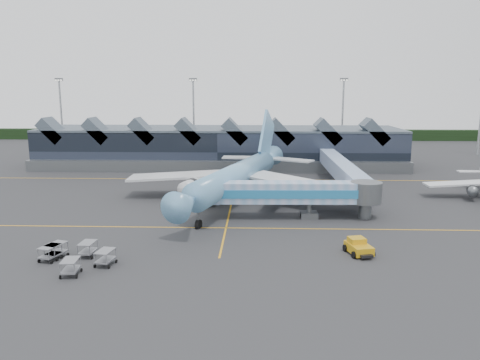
{
  "coord_description": "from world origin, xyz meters",
  "views": [
    {
      "loc": [
        4.17,
        -70.63,
        18.91
      ],
      "look_at": [
        1.62,
        1.48,
        5.0
      ],
      "focal_mm": 35.0,
      "sensor_mm": 36.0,
      "label": 1
    }
  ],
  "objects_px": {
    "pushback_tug": "(359,247)",
    "fuel_truck": "(201,189)",
    "main_airliner": "(239,175)",
    "jet_bridge": "(301,193)"
  },
  "relations": [
    {
      "from": "pushback_tug",
      "to": "fuel_truck",
      "type": "bearing_deg",
      "value": 115.72
    },
    {
      "from": "main_airliner",
      "to": "pushback_tug",
      "type": "relative_size",
      "value": 10.58
    },
    {
      "from": "main_airliner",
      "to": "fuel_truck",
      "type": "height_order",
      "value": "main_airliner"
    },
    {
      "from": "main_airliner",
      "to": "jet_bridge",
      "type": "height_order",
      "value": "main_airliner"
    },
    {
      "from": "jet_bridge",
      "to": "fuel_truck",
      "type": "bearing_deg",
      "value": 144.72
    },
    {
      "from": "main_airliner",
      "to": "fuel_truck",
      "type": "bearing_deg",
      "value": -160.04
    },
    {
      "from": "jet_bridge",
      "to": "pushback_tug",
      "type": "bearing_deg",
      "value": -72.87
    },
    {
      "from": "jet_bridge",
      "to": "pushback_tug",
      "type": "distance_m",
      "value": 16.63
    },
    {
      "from": "fuel_truck",
      "to": "pushback_tug",
      "type": "bearing_deg",
      "value": -71.48
    },
    {
      "from": "main_airliner",
      "to": "pushback_tug",
      "type": "xyz_separation_m",
      "value": [
        14.98,
        -26.62,
        -3.72
      ]
    }
  ]
}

